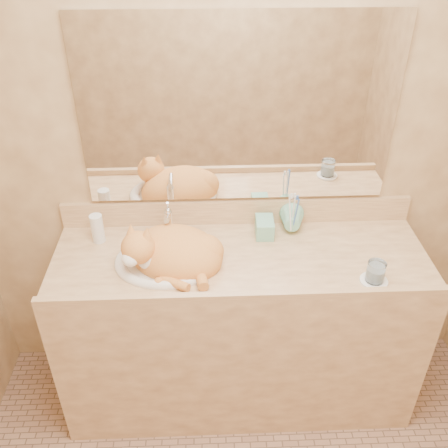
{
  "coord_description": "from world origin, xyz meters",
  "views": [
    {
      "loc": [
        -0.14,
        -0.94,
        2.15
      ],
      "look_at": [
        -0.07,
        0.7,
        1.04
      ],
      "focal_mm": 40.0,
      "sensor_mm": 36.0,
      "label": 1
    }
  ],
  "objects_px": {
    "vanity_counter": "(239,328)",
    "sink_basin": "(167,249)",
    "soap_dispenser": "(266,226)",
    "toothbrush_cup": "(292,227)",
    "water_glass": "(376,272)",
    "cat": "(171,251)"
  },
  "relations": [
    {
      "from": "vanity_counter",
      "to": "sink_basin",
      "type": "height_order",
      "value": "sink_basin"
    },
    {
      "from": "water_glass",
      "to": "sink_basin",
      "type": "bearing_deg",
      "value": 168.79
    },
    {
      "from": "soap_dispenser",
      "to": "toothbrush_cup",
      "type": "distance_m",
      "value": 0.13
    },
    {
      "from": "water_glass",
      "to": "toothbrush_cup",
      "type": "bearing_deg",
      "value": 130.75
    },
    {
      "from": "toothbrush_cup",
      "to": "vanity_counter",
      "type": "bearing_deg",
      "value": -149.17
    },
    {
      "from": "vanity_counter",
      "to": "toothbrush_cup",
      "type": "bearing_deg",
      "value": 30.83
    },
    {
      "from": "water_glass",
      "to": "soap_dispenser",
      "type": "bearing_deg",
      "value": 144.64
    },
    {
      "from": "vanity_counter",
      "to": "toothbrush_cup",
      "type": "height_order",
      "value": "toothbrush_cup"
    },
    {
      "from": "sink_basin",
      "to": "soap_dispenser",
      "type": "bearing_deg",
      "value": 19.13
    },
    {
      "from": "toothbrush_cup",
      "to": "water_glass",
      "type": "bearing_deg",
      "value": -49.25
    },
    {
      "from": "sink_basin",
      "to": "soap_dispenser",
      "type": "xyz_separation_m",
      "value": [
        0.42,
        0.12,
        0.02
      ]
    },
    {
      "from": "vanity_counter",
      "to": "water_glass",
      "type": "xyz_separation_m",
      "value": [
        0.52,
        -0.18,
        0.48
      ]
    },
    {
      "from": "vanity_counter",
      "to": "water_glass",
      "type": "bearing_deg",
      "value": -19.53
    },
    {
      "from": "cat",
      "to": "toothbrush_cup",
      "type": "bearing_deg",
      "value": 39.19
    },
    {
      "from": "vanity_counter",
      "to": "sink_basin",
      "type": "distance_m",
      "value": 0.58
    },
    {
      "from": "sink_basin",
      "to": "cat",
      "type": "relative_size",
      "value": 1.09
    },
    {
      "from": "soap_dispenser",
      "to": "water_glass",
      "type": "bearing_deg",
      "value": -33.35
    },
    {
      "from": "sink_basin",
      "to": "toothbrush_cup",
      "type": "distance_m",
      "value": 0.57
    },
    {
      "from": "vanity_counter",
      "to": "toothbrush_cup",
      "type": "xyz_separation_m",
      "value": [
        0.24,
        0.14,
        0.48
      ]
    },
    {
      "from": "sink_basin",
      "to": "toothbrush_cup",
      "type": "bearing_deg",
      "value": 19.59
    },
    {
      "from": "cat",
      "to": "soap_dispenser",
      "type": "height_order",
      "value": "soap_dispenser"
    },
    {
      "from": "sink_basin",
      "to": "water_glass",
      "type": "distance_m",
      "value": 0.84
    }
  ]
}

